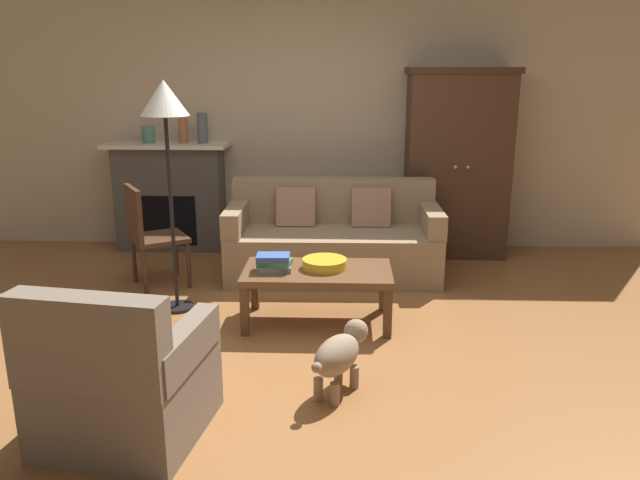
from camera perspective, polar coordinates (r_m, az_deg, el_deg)
ground_plane at (r=4.51m, az=-1.42°, el=-9.06°), size 9.60×9.60×0.00m
back_wall at (r=6.66m, az=-0.11°, el=11.42°), size 7.20×0.10×2.80m
fireplace at (r=6.77m, az=-13.46°, el=3.95°), size 1.26×0.48×1.12m
armoire at (r=6.48m, az=12.33°, el=6.84°), size 1.06×0.57×1.87m
couch at (r=5.77m, az=1.21°, el=-0.15°), size 1.93×0.88×0.86m
coffee_table at (r=4.67m, az=-0.24°, el=-3.32°), size 1.10×0.60×0.42m
fruit_bowl at (r=4.67m, az=0.42°, el=-2.15°), size 0.33×0.33×0.07m
book_stack at (r=4.62m, az=-4.19°, el=-2.06°), size 0.26×0.20×0.12m
mantel_vase_jade at (r=6.71m, az=-15.34°, el=9.24°), size 0.13×0.13×0.17m
mantel_vase_terracotta at (r=6.61m, az=-12.34°, el=9.69°), size 0.09×0.09×0.25m
mantel_vase_slate at (r=6.56m, az=-10.64°, el=9.98°), size 0.11×0.11×0.31m
armchair_near_left at (r=3.43m, az=-17.59°, el=-12.26°), size 0.88×0.88×0.88m
side_chair_wooden at (r=5.59m, az=-15.34°, el=0.85°), size 0.60×0.60×0.90m
floor_lamp at (r=4.85m, az=-13.92°, el=11.20°), size 0.36×0.36×1.78m
dog at (r=3.74m, az=1.80°, el=-10.30°), size 0.37×0.52×0.39m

